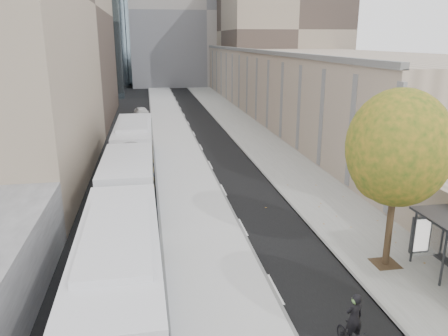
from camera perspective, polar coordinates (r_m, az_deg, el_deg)
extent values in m
cube|color=silver|center=(38.79, -6.13, 2.36)|extent=(4.25, 150.00, 0.15)
cube|color=gray|center=(40.10, 5.36, 2.79)|extent=(4.75, 150.00, 0.08)
cube|color=gray|center=(70.24, 8.32, 11.82)|extent=(18.00, 92.00, 8.00)
cube|color=gray|center=(99.48, -3.02, 19.62)|extent=(30.00, 18.00, 30.00)
cylinder|color=#312616|center=(19.99, 20.75, -7.51)|extent=(0.28, 0.28, 3.24)
sphere|color=#255217|center=(18.89, 21.84, 2.45)|extent=(4.20, 4.20, 4.20)
cube|color=silver|center=(30.60, -11.88, 1.19)|extent=(2.95, 19.09, 3.18)
cube|color=black|center=(30.45, -11.95, 2.25)|extent=(3.00, 18.33, 1.10)
cube|color=#007440|center=(21.70, -12.48, -6.26)|extent=(2.01, 0.08, 1.23)
imported|color=black|center=(14.68, 16.64, -18.22)|extent=(0.66, 0.49, 1.64)
sphere|color=#6D9F4E|center=(14.35, 16.84, -16.19)|extent=(0.25, 0.25, 0.25)
imported|color=silver|center=(56.00, -10.64, 7.13)|extent=(2.30, 4.11, 1.32)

